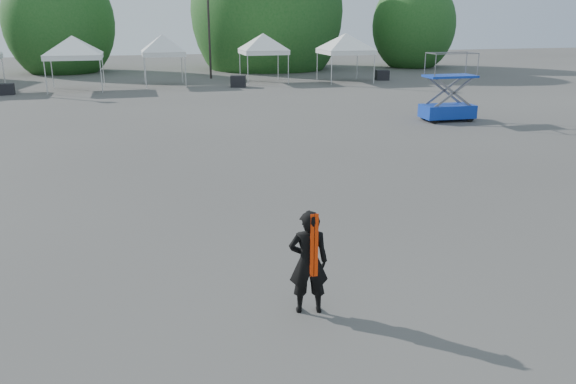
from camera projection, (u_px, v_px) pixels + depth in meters
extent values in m
plane|color=#474442|center=(279.00, 242.00, 11.68)|extent=(120.00, 120.00, 0.00)
cylinder|color=black|center=(208.00, 12.00, 40.43)|extent=(0.16, 0.16, 9.50)
cylinder|color=#382314|center=(64.00, 58.00, 46.10)|extent=(0.36, 0.36, 2.27)
ellipsoid|color=#1B531C|center=(59.00, 23.00, 45.26)|extent=(4.16, 4.16, 4.78)
cylinder|color=#382314|center=(267.00, 52.00, 49.39)|extent=(0.36, 0.36, 2.80)
ellipsoid|color=#1B531C|center=(267.00, 11.00, 48.36)|extent=(5.12, 5.12, 5.89)
cylinder|color=#382314|center=(412.00, 55.00, 50.94)|extent=(0.36, 0.36, 2.10)
ellipsoid|color=#1B531C|center=(414.00, 25.00, 50.16)|extent=(3.84, 3.84, 4.42)
cylinder|color=silver|center=(4.00, 73.00, 35.58)|extent=(0.06, 0.06, 2.00)
cylinder|color=silver|center=(46.00, 77.00, 33.19)|extent=(0.06, 0.06, 2.00)
cylinder|color=silver|center=(101.00, 76.00, 33.98)|extent=(0.06, 0.06, 2.00)
cylinder|color=silver|center=(52.00, 72.00, 36.08)|extent=(0.06, 0.06, 2.00)
cylinder|color=silver|center=(103.00, 71.00, 36.87)|extent=(0.06, 0.06, 2.00)
cube|color=white|center=(74.00, 56.00, 34.70)|extent=(3.34, 3.34, 0.30)
pyramid|color=white|center=(72.00, 35.00, 34.33)|extent=(4.73, 4.73, 1.10)
cylinder|color=silver|center=(145.00, 72.00, 36.02)|extent=(0.06, 0.06, 2.00)
cylinder|color=silver|center=(185.00, 71.00, 36.66)|extent=(0.06, 0.06, 2.00)
cylinder|color=silver|center=(144.00, 69.00, 38.36)|extent=(0.06, 0.06, 2.00)
cylinder|color=silver|center=(182.00, 68.00, 39.01)|extent=(0.06, 0.06, 2.00)
cube|color=white|center=(163.00, 54.00, 37.19)|extent=(2.75, 2.75, 0.30)
pyramid|color=white|center=(162.00, 34.00, 36.81)|extent=(3.89, 3.89, 1.10)
cylinder|color=silver|center=(248.00, 70.00, 37.67)|extent=(0.06, 0.06, 2.00)
cylinder|color=silver|center=(288.00, 69.00, 38.38)|extent=(0.06, 0.06, 2.00)
cylinder|color=silver|center=(240.00, 66.00, 40.27)|extent=(0.06, 0.06, 2.00)
cylinder|color=silver|center=(278.00, 66.00, 40.99)|extent=(0.06, 0.06, 2.00)
cube|color=white|center=(263.00, 52.00, 39.00)|extent=(3.03, 3.03, 0.30)
pyramid|color=white|center=(263.00, 33.00, 38.63)|extent=(4.29, 4.29, 1.10)
cylinder|color=silver|center=(332.00, 70.00, 37.74)|extent=(0.06, 0.06, 2.00)
cylinder|color=silver|center=(374.00, 69.00, 38.52)|extent=(0.06, 0.06, 2.00)
cylinder|color=silver|center=(317.00, 66.00, 40.59)|extent=(0.06, 0.06, 2.00)
cylinder|color=silver|center=(357.00, 65.00, 41.37)|extent=(0.06, 0.06, 2.00)
cube|color=white|center=(345.00, 52.00, 39.23)|extent=(3.30, 3.30, 0.30)
pyramid|color=white|center=(346.00, 33.00, 38.85)|extent=(4.67, 4.67, 1.10)
imported|color=black|center=(308.00, 262.00, 8.70)|extent=(0.69, 0.52, 1.70)
cube|color=#F43104|center=(312.00, 246.00, 8.44)|extent=(0.14, 0.02, 1.02)
cube|color=#0B4296|center=(447.00, 111.00, 24.98)|extent=(2.33, 1.22, 0.57)
cube|color=#0B4296|center=(450.00, 76.00, 24.51)|extent=(2.23, 1.17, 0.10)
cylinder|color=black|center=(434.00, 120.00, 24.42)|extent=(0.35, 0.15, 0.34)
cylinder|color=black|center=(470.00, 118.00, 24.80)|extent=(0.35, 0.15, 0.34)
cylinder|color=black|center=(424.00, 116.00, 25.30)|extent=(0.35, 0.15, 0.34)
cylinder|color=black|center=(459.00, 114.00, 25.69)|extent=(0.35, 0.15, 0.34)
cube|color=black|center=(7.00, 89.00, 33.22)|extent=(0.87, 0.70, 0.65)
cube|color=black|center=(238.00, 81.00, 36.76)|extent=(1.13, 0.97, 0.75)
cube|color=black|center=(382.00, 75.00, 40.72)|extent=(1.02, 0.86, 0.71)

